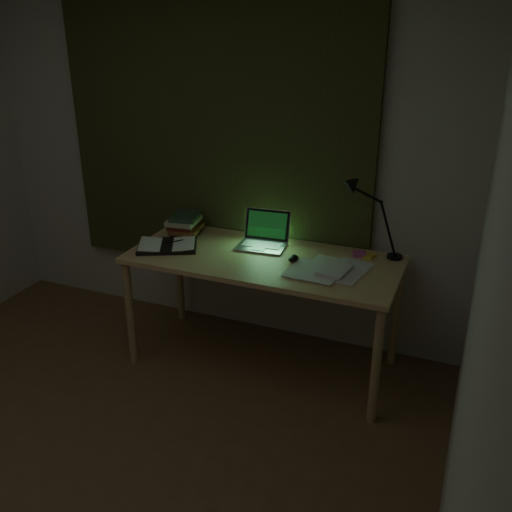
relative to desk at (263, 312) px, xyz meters
The scene contains 13 objects.
floor 1.68m from the desk, 108.57° to the right, with size 3.50×4.00×0.00m, color brown.
wall_back 1.11m from the desk, 139.44° to the left, with size 3.50×0.00×2.50m, color beige.
wall_right 2.16m from the desk, 51.67° to the right, with size 0.00×4.00×2.50m, color beige.
curtain 1.26m from the desk, 142.07° to the left, with size 2.20×0.06×2.00m, color #303219.
desk is the anchor object (origin of this frame).
laptop 0.51m from the desk, 116.67° to the left, with size 0.30×0.34×0.22m, color #ABABAF, non-canonical shape.
open_textbook 0.75m from the desk, behind, with size 0.37×0.26×0.03m, color white, non-canonical shape.
book_stack 0.80m from the desk, 165.33° to the left, with size 0.19×0.23×0.15m, color white, non-canonical shape.
loose_papers 0.57m from the desk, ahead, with size 0.35×0.37×0.02m, color silver, non-canonical shape.
mouse 0.44m from the desk, ahead, with size 0.06×0.09×0.03m, color black.
sticky_yellow 0.76m from the desk, 22.93° to the left, with size 0.08×0.08×0.02m, color gold.
sticky_pink 0.72m from the desk, 25.19° to the left, with size 0.08×0.08×0.02m, color #C94E94.
desk_lamp 1.03m from the desk, 21.25° to the left, with size 0.34×0.26×0.51m, color black, non-canonical shape.
Camera 1 is at (1.71, -1.46, 2.15)m, focal length 40.00 mm.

